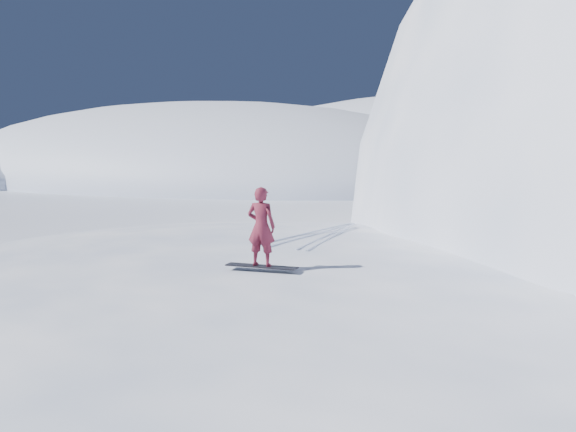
% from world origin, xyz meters
% --- Properties ---
extents(ground, '(400.00, 400.00, 0.00)m').
position_xyz_m(ground, '(0.00, 0.00, 0.00)').
color(ground, white).
rests_on(ground, ground).
extents(near_ridge, '(36.00, 28.00, 4.80)m').
position_xyz_m(near_ridge, '(1.00, 3.00, 0.00)').
color(near_ridge, white).
rests_on(near_ridge, ground).
extents(far_ridge_a, '(120.00, 70.00, 28.00)m').
position_xyz_m(far_ridge_a, '(-70.00, 60.00, 0.00)').
color(far_ridge_a, white).
rests_on(far_ridge_a, ground).
extents(far_ridge_c, '(140.00, 90.00, 36.00)m').
position_xyz_m(far_ridge_c, '(-40.00, 110.00, 0.00)').
color(far_ridge_c, white).
rests_on(far_ridge_c, ground).
extents(wind_bumps, '(16.00, 14.40, 1.00)m').
position_xyz_m(wind_bumps, '(-0.56, 2.12, 0.00)').
color(wind_bumps, white).
rests_on(wind_bumps, ground).
extents(snowboard, '(1.73, 0.85, 0.03)m').
position_xyz_m(snowboard, '(1.68, -0.76, 2.41)').
color(snowboard, black).
rests_on(snowboard, near_ridge).
extents(snowboarder, '(0.77, 0.63, 1.83)m').
position_xyz_m(snowboarder, '(1.68, -0.76, 3.34)').
color(snowboarder, maroon).
rests_on(snowboarder, snowboard).
extents(vapor_plume, '(9.01, 7.21, 6.30)m').
position_xyz_m(vapor_plume, '(-70.21, 36.60, 0.00)').
color(vapor_plume, white).
rests_on(vapor_plume, ground).
extents(board_tracks, '(2.27, 5.98, 0.04)m').
position_xyz_m(board_tracks, '(-0.23, 4.48, 2.42)').
color(board_tracks, silver).
rests_on(board_tracks, ground).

